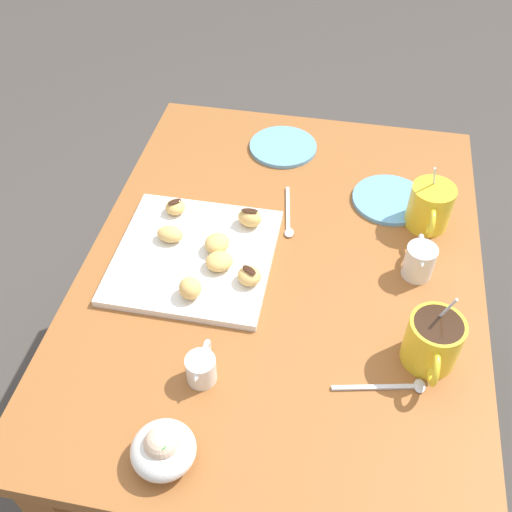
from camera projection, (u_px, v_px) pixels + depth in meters
The scene contains 22 objects.
ground_plane at pixel (275, 429), 1.72m from camera, with size 8.00×8.00×0.00m, color #423D38.
dining_table at pixel (281, 303), 1.29m from camera, with size 1.07×0.80×0.72m.
pastry_plate_square at pixel (194, 256), 1.20m from camera, with size 0.32×0.32×0.02m, color silver.
coffee_mug_yellow_left at pixel (430, 206), 1.24m from camera, with size 0.13×0.09×0.15m.
coffee_mug_yellow_right at pixel (433, 341), 1.00m from camera, with size 0.14×0.10×0.15m.
cream_pitcher_white at pixel (420, 260), 1.15m from camera, with size 0.10×0.06×0.07m.
ice_cream_bowl at pixel (163, 449), 0.89m from camera, with size 0.10×0.10×0.08m.
chocolate_sauce_pitcher at pixel (201, 367), 0.99m from camera, with size 0.09×0.05×0.06m.
saucer_sky_left at pixel (283, 147), 1.46m from camera, with size 0.17×0.17×0.01m, color #66A8DB.
saucer_sky_right at pixel (390, 200), 1.32m from camera, with size 0.17×0.17×0.01m, color #66A8DB.
loose_spoon_near_saucer at pixel (391, 387), 0.99m from camera, with size 0.05×0.16×0.01m.
loose_spoon_by_plate at pixel (288, 217), 1.29m from camera, with size 0.16×0.04×0.01m.
beignet_0 at pixel (170, 234), 1.21m from camera, with size 0.06×0.04×0.03m, color #E5B260.
beignet_1 at pixel (217, 243), 1.19m from camera, with size 0.05×0.05×0.03m, color #E5B260.
beignet_2 at pixel (250, 218), 1.24m from camera, with size 0.05×0.04×0.04m, color #E5B260.
chocolate_drizzle_2 at pixel (250, 211), 1.22m from camera, with size 0.04×0.01×0.01m, color #381E11.
beignet_3 at pixel (175, 207), 1.27m from camera, with size 0.04×0.04×0.03m, color #E5B260.
chocolate_drizzle_3 at pixel (175, 202), 1.26m from camera, with size 0.03×0.01×0.01m, color #381E11.
beignet_4 at pixel (219, 261), 1.16m from camera, with size 0.05×0.05×0.03m, color #E5B260.
beignet_5 at pixel (249, 276), 1.13m from camera, with size 0.05×0.05×0.03m, color #E5B260.
chocolate_drizzle_5 at pixel (249, 270), 1.12m from camera, with size 0.03×0.02×0.01m, color #381E11.
beignet_6 at pixel (190, 288), 1.10m from camera, with size 0.04×0.05×0.04m, color #E5B260.
Camera 1 is at (0.81, 0.10, 1.60)m, focal length 41.14 mm.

